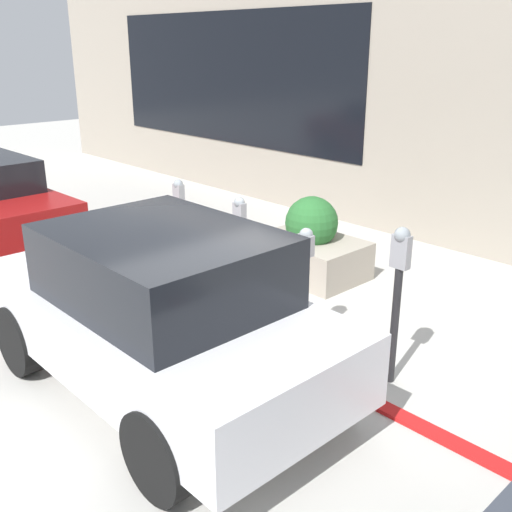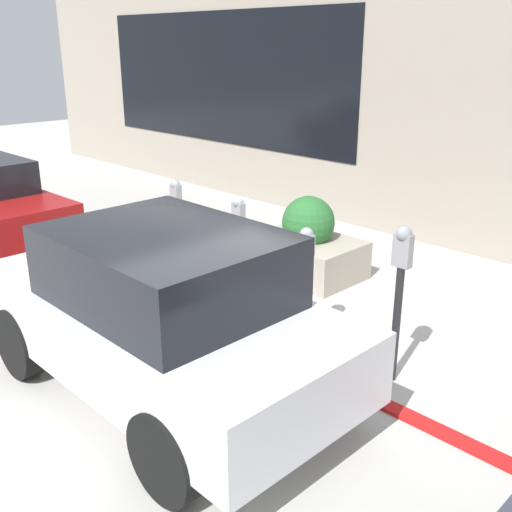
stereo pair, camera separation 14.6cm
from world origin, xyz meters
name	(u,v)px [view 1 (the left image)]	position (x,y,z in m)	size (l,w,h in m)	color
ground_plane	(249,336)	(0.00, 0.00, 0.00)	(40.00, 40.00, 0.00)	beige
curb_strip	(244,337)	(0.00, 0.08, 0.02)	(24.50, 0.16, 0.04)	red
building_facade	(469,108)	(0.00, -4.47, 2.22)	(24.50, 0.17, 4.42)	#9E9384
parking_meter_nearest	(398,283)	(-1.65, -0.37, 1.04)	(0.18, 0.15, 1.59)	#232326
parking_meter_second	(305,259)	(-0.51, -0.35, 0.98)	(0.17, 0.15, 1.33)	#232326
parking_meter_middle	(240,242)	(0.56, -0.36, 0.91)	(0.15, 0.13, 1.46)	#232326
parking_meter_fourth	(180,221)	(1.71, -0.33, 0.93)	(0.15, 0.12, 1.49)	#232326
planter_box	(311,246)	(0.81, -1.93, 0.44)	(1.48, 1.04, 1.15)	#A39989
parked_car_middle	(158,310)	(-0.25, 1.36, 0.84)	(3.90, 1.87, 1.63)	silver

